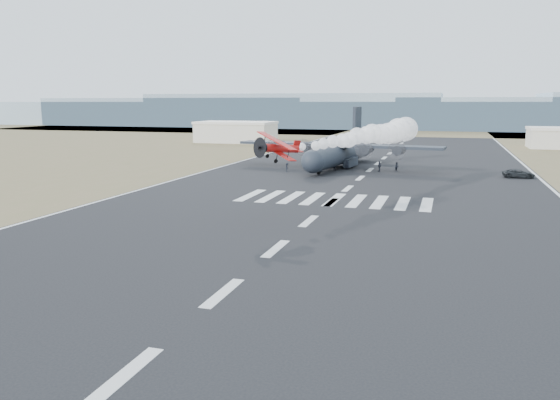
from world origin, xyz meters
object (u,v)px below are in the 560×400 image
at_px(crew_f, 319,167).
at_px(crew_h, 397,167).
at_px(aerobatic_biplane, 278,148).
at_px(crew_d, 379,166).
at_px(crew_a, 324,164).
at_px(crew_e, 321,168).
at_px(transport_aircraft, 340,152).
at_px(support_vehicle, 519,174).
at_px(crew_c, 287,167).
at_px(crew_b, 335,166).
at_px(hangar_left, 236,132).
at_px(crew_g, 347,165).

height_order(crew_f, crew_h, crew_h).
xyz_separation_m(aerobatic_biplane, crew_d, (5.31, 47.09, -7.08)).
height_order(crew_a, crew_e, crew_a).
bearing_deg(crew_d, transport_aircraft, -147.22).
xyz_separation_m(crew_d, crew_f, (-10.75, -3.75, -0.15)).
bearing_deg(support_vehicle, crew_c, 91.45).
bearing_deg(crew_b, crew_a, -20.81).
height_order(crew_a, crew_c, crew_a).
relative_size(transport_aircraft, crew_d, 22.01).
xyz_separation_m(crew_e, crew_f, (-0.39, 0.62, -0.03)).
height_order(transport_aircraft, crew_f, transport_aircraft).
relative_size(hangar_left, crew_h, 14.52).
bearing_deg(crew_f, crew_e, -139.20).
distance_m(hangar_left, crew_a, 75.11).
xyz_separation_m(support_vehicle, crew_h, (-20.99, 3.08, 0.11)).
relative_size(crew_c, crew_d, 0.89).
relative_size(support_vehicle, crew_d, 2.81).
xyz_separation_m(transport_aircraft, crew_h, (11.52, -3.07, -2.22)).
height_order(support_vehicle, crew_c, crew_c).
bearing_deg(transport_aircraft, crew_a, -121.73).
relative_size(aerobatic_biplane, crew_f, 3.79).
xyz_separation_m(transport_aircraft, crew_a, (-2.53, -3.14, -2.17)).
distance_m(crew_d, crew_f, 11.39).
bearing_deg(crew_c, crew_e, -89.34).
bearing_deg(crew_e, crew_g, -173.74).
height_order(crew_a, crew_b, crew_a).
relative_size(crew_a, crew_f, 1.13).
xyz_separation_m(transport_aircraft, crew_g, (2.06, -3.76, -2.14)).
bearing_deg(crew_b, crew_g, -119.24).
height_order(transport_aircraft, crew_a, transport_aircraft).
bearing_deg(crew_b, transport_aircraft, -68.53).
bearing_deg(crew_f, crew_g, -38.49).
relative_size(crew_g, crew_h, 1.09).
height_order(crew_b, crew_g, crew_g).
bearing_deg(crew_e, transport_aircraft, -146.44).
relative_size(crew_d, crew_f, 1.18).
distance_m(aerobatic_biplane, crew_d, 47.92).
xyz_separation_m(hangar_left, aerobatic_biplane, (48.65, -109.58, 4.61)).
bearing_deg(transport_aircraft, aerobatic_biplane, -79.40).
height_order(crew_b, crew_f, crew_b).
bearing_deg(hangar_left, crew_d, -49.19).
bearing_deg(crew_d, crew_c, -101.14).
bearing_deg(crew_a, crew_h, -47.86).
bearing_deg(crew_d, crew_a, -126.13).
xyz_separation_m(crew_c, crew_h, (19.63, 6.97, 0.01)).
bearing_deg(crew_f, crew_c, 119.20).
height_order(hangar_left, support_vehicle, hangar_left).
xyz_separation_m(aerobatic_biplane, crew_a, (-5.58, 48.10, -7.12)).
bearing_deg(crew_a, crew_e, -132.59).
xyz_separation_m(hangar_left, crew_a, (43.08, -61.48, -2.51)).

